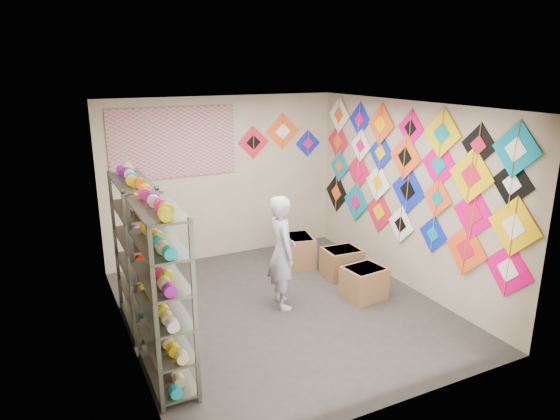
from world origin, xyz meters
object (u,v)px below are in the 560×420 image
carton_b (342,263)px  carton_c (296,251)px  carton_a (364,283)px  shelf_rack_back (137,253)px  shelf_rack_front (162,296)px  shopkeeper (282,252)px

carton_b → carton_c: bearing=124.3°
carton_c → carton_a: bearing=-66.2°
shelf_rack_back → carton_b: shelf_rack_back is taller
carton_c → shelf_rack_back: bearing=-150.6°
shelf_rack_front → carton_c: bearing=38.7°
shelf_rack_front → carton_a: shelf_rack_front is taller
shelf_rack_front → shopkeeper: 2.05m
carton_a → carton_c: carton_c is taller
shelf_rack_back → carton_a: size_ratio=3.47×
carton_b → carton_a: bearing=-96.1°
shopkeeper → carton_a: (1.13, -0.31, -0.55)m
carton_b → carton_c: size_ratio=0.95×
carton_b → shelf_rack_front: bearing=-152.1°
carton_a → carton_c: bearing=95.3°
shopkeeper → shelf_rack_back: bearing=88.4°
shelf_rack_back → carton_c: bearing=17.2°
carton_a → carton_b: (0.13, 0.77, -0.00)m
carton_b → shopkeeper: bearing=-156.7°
shelf_rack_front → shelf_rack_back: size_ratio=1.00×
carton_a → carton_c: 1.50m
shopkeeper → carton_b: (1.26, 0.46, -0.55)m
shopkeeper → carton_b: bearing=-60.7°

